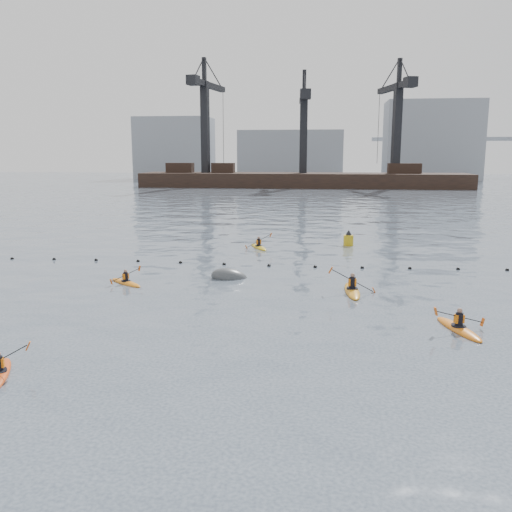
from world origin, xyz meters
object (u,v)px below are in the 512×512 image
object	(u,v)px
kayaker_2	(126,282)
kayaker_3	(352,290)
kayaker_5	(259,247)
kayaker_4	(459,328)
mooring_buoy	(230,278)
nav_buoy	(348,240)

from	to	relation	value
kayaker_2	kayaker_3	bearing A→B (deg)	-53.14
kayaker_3	kayaker_5	size ratio (longest dim) A/B	1.18
kayaker_4	kayaker_2	bearing A→B (deg)	-37.48
kayaker_3	kayaker_4	distance (m)	7.16
kayaker_4	kayaker_3	bearing A→B (deg)	-72.24
kayaker_5	mooring_buoy	xyz separation A→B (m)	(-0.48, -10.62, -0.10)
kayaker_3	kayaker_5	bearing A→B (deg)	113.19
kayaker_5	mooring_buoy	bearing A→B (deg)	-118.26
kayaker_4	kayaker_5	xyz separation A→B (m)	(-10.58, 19.02, -0.01)
kayaker_5	nav_buoy	distance (m)	7.29
kayaker_3	kayaker_5	distance (m)	14.66
kayaker_3	nav_buoy	xyz separation A→B (m)	(0.49, 15.10, 0.32)
kayaker_4	mooring_buoy	size ratio (longest dim) A/B	1.53
mooring_buoy	kayaker_4	bearing A→B (deg)	-37.20
kayaker_2	kayaker_5	xyz separation A→B (m)	(6.08, 12.72, 0.01)
kayaker_3	nav_buoy	bearing A→B (deg)	84.92
mooring_buoy	nav_buoy	size ratio (longest dim) A/B	1.55
kayaker_4	nav_buoy	xyz separation A→B (m)	(-3.57, 20.99, 0.33)
kayaker_2	nav_buoy	distance (m)	19.68
kayaker_2	kayaker_4	size ratio (longest dim) A/B	0.76
kayaker_5	nav_buoy	world-z (taller)	nav_buoy
nav_buoy	kayaker_3	bearing A→B (deg)	-91.84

